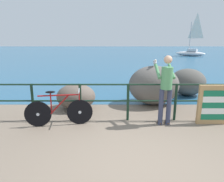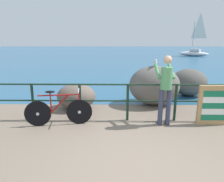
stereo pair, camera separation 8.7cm
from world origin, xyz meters
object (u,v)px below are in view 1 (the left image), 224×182
person_at_railing (166,87)px  folded_deckchair_stack (214,105)px  seagull (155,62)px  sailboat (191,51)px  breakwater_boulder_left (76,96)px  breakwater_boulder_right (188,82)px  bicycle (59,111)px  breakwater_boulder_main (154,85)px

person_at_railing → folded_deckchair_stack: 1.37m
seagull → sailboat: sailboat is taller
person_at_railing → breakwater_boulder_left: 2.86m
person_at_railing → folded_deckchair_stack: size_ratio=1.71×
breakwater_boulder_left → breakwater_boulder_right: (4.19, 1.69, 0.13)m
bicycle → breakwater_boulder_left: size_ratio=1.37×
person_at_railing → sailboat: 27.45m
folded_deckchair_stack → breakwater_boulder_right: 2.94m
breakwater_boulder_main → seagull: (-0.02, -0.09, 0.80)m
folded_deckchair_stack → seagull: (-1.23, 1.63, 0.94)m
bicycle → folded_deckchair_stack: 3.98m
breakwater_boulder_left → person_at_railing: bearing=-26.5°
seagull → sailboat: bearing=160.3°
sailboat → person_at_railing: bearing=107.4°
bicycle → person_at_railing: bearing=-6.9°
person_at_railing → breakwater_boulder_left: (-2.50, 1.25, -0.59)m
person_at_railing → seagull: 1.72m
folded_deckchair_stack → person_at_railing: bearing=-178.9°
breakwater_boulder_main → seagull: seagull is taller
bicycle → breakwater_boulder_left: (0.19, 1.32, 0.01)m
person_at_railing → breakwater_boulder_left: person_at_railing is taller
folded_deckchair_stack → breakwater_boulder_right: (0.41, 2.91, 0.01)m
breakwater_boulder_right → seagull: size_ratio=4.10×
bicycle → seagull: size_ratio=4.97×
breakwater_boulder_left → sailboat: (13.01, 24.11, 0.31)m
bicycle → breakwater_boulder_left: bicycle is taller
person_at_railing → breakwater_boulder_main: bearing=-3.1°
seagull → sailboat: size_ratio=0.06×
bicycle → seagull: bearing=23.7°
person_at_railing → seagull: size_ratio=5.25×
bicycle → folded_deckchair_stack: (3.98, 0.10, 0.13)m
folded_deckchair_stack → seagull: bearing=127.1°
bicycle → sailboat: size_ratio=0.27×
person_at_railing → sailboat: (10.51, 25.35, -0.28)m
breakwater_boulder_left → seagull: (2.55, 0.41, 1.06)m
bicycle → person_at_railing: (2.70, 0.07, 0.60)m
breakwater_boulder_main → seagull: bearing=-102.1°
person_at_railing → seagull: (0.05, 1.65, 0.47)m
bicycle → seagull: 3.41m
breakwater_boulder_right → seagull: 2.28m
seagull → breakwater_boulder_right: bearing=132.2°
breakwater_boulder_right → breakwater_boulder_main: bearing=-143.6°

